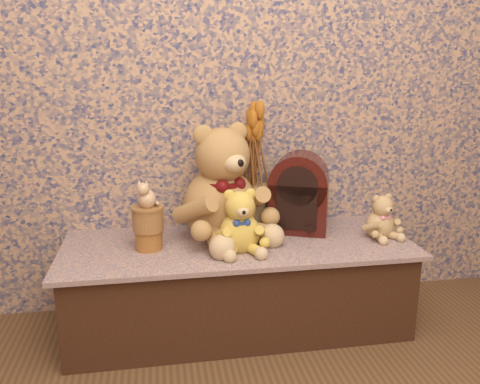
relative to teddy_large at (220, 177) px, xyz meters
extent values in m
cube|color=navy|center=(0.06, 0.19, 0.63)|extent=(3.00, 0.10, 2.60)
cube|color=navy|center=(0.06, -0.09, -0.47)|extent=(1.51, 0.58, 0.40)
cylinder|color=tan|center=(0.16, 0.06, -0.17)|extent=(0.14, 0.14, 0.22)
cylinder|color=#B29934|center=(-0.32, -0.10, -0.23)|extent=(0.14, 0.14, 0.08)
cylinder|color=tan|center=(-0.32, -0.10, -0.14)|extent=(0.15, 0.15, 0.10)
camera|label=1|loc=(-0.27, -2.08, 0.48)|focal=36.91mm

